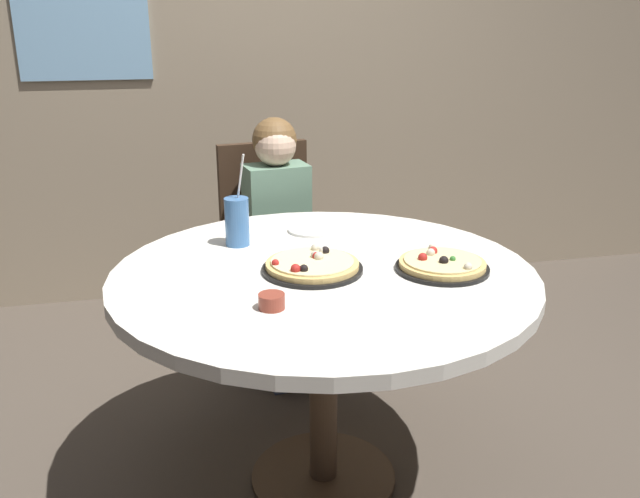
% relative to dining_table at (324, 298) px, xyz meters
% --- Properties ---
extents(ground_plane, '(8.00, 8.00, 0.00)m').
position_rel_dining_table_xyz_m(ground_plane, '(0.00, 0.00, -0.66)').
color(ground_plane, '#4C4238').
extents(wall_with_window, '(5.20, 0.14, 2.90)m').
position_rel_dining_table_xyz_m(wall_with_window, '(-0.00, 1.81, 0.79)').
color(wall_with_window, gray).
rests_on(wall_with_window, ground_plane).
extents(dining_table, '(1.27, 1.27, 0.75)m').
position_rel_dining_table_xyz_m(dining_table, '(0.00, 0.00, 0.00)').
color(dining_table, silver).
rests_on(dining_table, ground_plane).
extents(chair_wooden, '(0.46, 0.46, 0.95)m').
position_rel_dining_table_xyz_m(chair_wooden, '(-0.01, 0.98, -0.13)').
color(chair_wooden, '#382619').
rests_on(chair_wooden, ground_plane).
extents(diner_child, '(0.30, 0.43, 1.08)m').
position_rel_dining_table_xyz_m(diner_child, '(0.01, 0.80, -0.17)').
color(diner_child, '#3F4766').
rests_on(diner_child, ground_plane).
extents(pizza_veggie, '(0.30, 0.30, 0.05)m').
position_rel_dining_table_xyz_m(pizza_veggie, '(-0.03, -0.00, 0.11)').
color(pizza_veggie, black).
rests_on(pizza_veggie, dining_table).
extents(pizza_cheese, '(0.28, 0.28, 0.05)m').
position_rel_dining_table_xyz_m(pizza_cheese, '(0.35, -0.08, 0.11)').
color(pizza_cheese, black).
rests_on(pizza_cheese, dining_table).
extents(soda_cup, '(0.08, 0.08, 0.31)m').
position_rel_dining_table_xyz_m(soda_cup, '(-0.22, 0.29, 0.17)').
color(soda_cup, '#3F72B2').
rests_on(soda_cup, dining_table).
extents(sauce_bowl, '(0.07, 0.07, 0.04)m').
position_rel_dining_table_xyz_m(sauce_bowl, '(-0.20, -0.24, 0.11)').
color(sauce_bowl, brown).
rests_on(sauce_bowl, dining_table).
extents(plate_small, '(0.18, 0.18, 0.01)m').
position_rel_dining_table_xyz_m(plate_small, '(0.05, 0.39, 0.10)').
color(plate_small, white).
rests_on(plate_small, dining_table).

